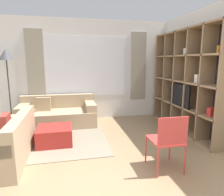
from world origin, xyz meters
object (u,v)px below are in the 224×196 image
object	(u,v)px
couch_main	(58,115)
ottoman	(55,135)
couch_side	(3,144)
shelving_unit	(186,82)
floor_lamp	(6,60)
folding_chair	(168,138)

from	to	relation	value
couch_main	ottoman	size ratio (longest dim) A/B	2.81
couch_main	couch_side	xyz separation A→B (m)	(-0.80, -1.67, 0.00)
shelving_unit	couch_main	size ratio (longest dim) A/B	1.35
floor_lamp	couch_main	bearing A→B (deg)	-8.46
folding_chair	couch_side	bearing A→B (deg)	-19.84
shelving_unit	couch_side	world-z (taller)	shelving_unit
couch_side	floor_lamp	xyz separation A→B (m)	(-0.32, 1.84, 1.35)
ottoman	shelving_unit	bearing A→B (deg)	4.42
shelving_unit	couch_side	xyz separation A→B (m)	(-3.73, -0.72, -0.86)
floor_lamp	folding_chair	world-z (taller)	floor_lamp
shelving_unit	folding_chair	bearing A→B (deg)	-128.20
shelving_unit	floor_lamp	xyz separation A→B (m)	(-4.05, 1.12, 0.49)
ottoman	floor_lamp	distance (m)	2.27
folding_chair	floor_lamp	bearing A→B (deg)	-44.35
floor_lamp	couch_side	bearing A→B (deg)	-79.97
shelving_unit	floor_lamp	world-z (taller)	shelving_unit
shelving_unit	floor_lamp	bearing A→B (deg)	164.60
shelving_unit	ottoman	size ratio (longest dim) A/B	3.80
shelving_unit	folding_chair	xyz separation A→B (m)	(-1.27, -1.61, -0.62)
folding_chair	shelving_unit	bearing A→B (deg)	-128.20
couch_main	floor_lamp	distance (m)	1.76
couch_side	floor_lamp	world-z (taller)	floor_lamp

